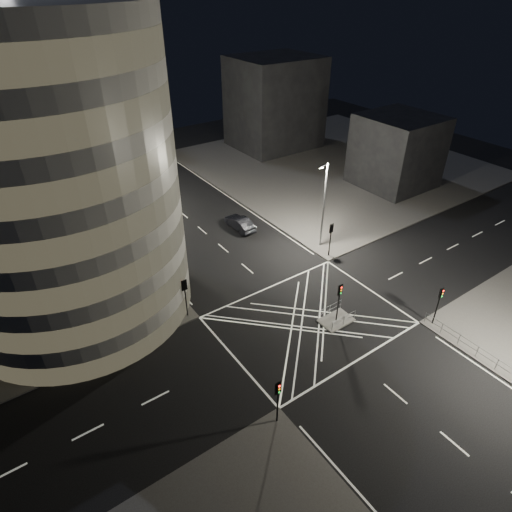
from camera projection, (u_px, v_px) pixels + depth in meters
ground at (308, 320)px, 39.04m from camera, size 120.00×120.00×0.00m
sidewalk_far_right at (335, 163)px, 71.31m from camera, size 42.00×42.00×0.15m
central_island at (336, 320)px, 38.93m from camera, size 3.00×2.00×0.15m
building_right_far at (275, 103)px, 74.60m from camera, size 14.00×12.00×15.00m
building_right_near at (397, 151)px, 61.47m from camera, size 10.00×10.00×10.00m
building_far_end at (68, 98)px, 71.86m from camera, size 18.00×8.00×18.00m
tree_a at (154, 270)px, 37.62m from camera, size 4.76×4.76×7.25m
tree_b at (130, 243)px, 41.83m from camera, size 4.71×4.71×7.03m
tree_c at (109, 220)px, 46.03m from camera, size 4.36×4.36×6.66m
tree_d at (90, 191)px, 49.52m from camera, size 5.36×5.36×8.35m
tree_e at (78, 183)px, 54.29m from camera, size 3.86×3.86×6.30m
traffic_signal_fl at (185, 291)px, 37.89m from camera, size 0.55×0.22×4.00m
traffic_signal_nl at (278, 395)px, 28.58m from camera, size 0.55×0.22×4.00m
traffic_signal_fr at (331, 234)px, 46.29m from camera, size 0.55×0.22×4.00m
traffic_signal_nr at (440, 299)px, 36.98m from camera, size 0.55×0.22×4.00m
traffic_signal_island at (339, 296)px, 37.36m from camera, size 0.55×0.22×4.00m
street_lamp_left_near at (151, 243)px, 39.69m from camera, size 1.25×0.25×10.00m
street_lamp_left_far at (91, 179)px, 52.01m from camera, size 1.25×0.25×10.00m
street_lamp_right_far at (324, 203)px, 46.65m from camera, size 1.25×0.25×10.00m
railing_near_right at (487, 358)px, 34.30m from camera, size 0.06×11.70×1.10m
railing_island_south at (344, 321)px, 37.97m from camera, size 2.80×0.06×1.10m
railing_island_north at (330, 310)px, 39.20m from camera, size 2.80×0.06×1.10m
sedan at (240, 223)px, 52.63m from camera, size 1.77×4.85×1.59m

